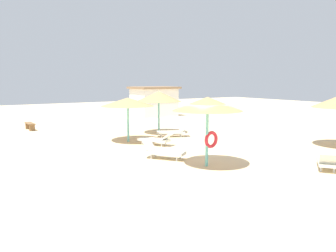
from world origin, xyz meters
TOP-DOWN VIEW (x-y plane):
  - ground_plane at (0.00, 0.00)m, footprint 80.00×80.00m
  - parasol_0 at (-0.62, 6.18)m, footprint 2.97×2.97m
  - parasol_2 at (-0.40, -0.51)m, footprint 2.77×2.77m
  - parasol_3 at (2.36, 7.79)m, footprint 2.93×2.93m
  - lounger_0 at (0.16, 4.42)m, footprint 1.49×1.97m
  - lounger_1 at (3.20, -3.41)m, footprint 1.86×1.62m
  - lounger_2 at (-1.20, 1.55)m, footprint 1.59×1.88m
  - lounger_3 at (2.40, 6.18)m, footprint 1.98×1.45m
  - bench_0 at (-4.37, 13.93)m, footprint 0.46×1.51m
  - beach_cabana at (7.58, 17.34)m, footprint 4.10×3.42m

SIDE VIEW (x-z plane):
  - ground_plane at x=0.00m, z-range 0.00..0.00m
  - lounger_3 at x=2.40m, z-range -0.03..0.65m
  - lounger_0 at x=0.16m, z-range -0.03..0.66m
  - lounger_2 at x=-1.20m, z-range -0.07..0.72m
  - lounger_1 at x=3.20m, z-range -0.08..0.73m
  - bench_0 at x=-4.37m, z-range 0.10..0.59m
  - beach_cabana at x=7.58m, z-range 0.02..2.83m
  - parasol_0 at x=-0.62m, z-range 0.99..3.46m
  - parasol_3 at x=2.36m, z-range 1.03..3.75m
  - parasol_2 at x=-0.40m, z-range 1.09..3.87m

